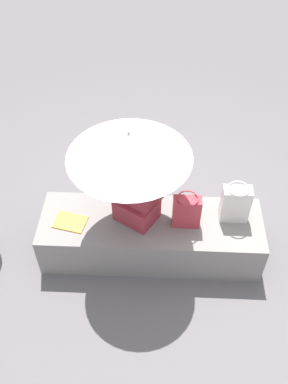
{
  "coord_description": "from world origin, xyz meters",
  "views": [
    {
      "loc": [
        0.04,
        -2.44,
        3.35
      ],
      "look_at": [
        -0.07,
        0.02,
        0.79
      ],
      "focal_mm": 39.34,
      "sensor_mm": 36.0,
      "label": 1
    }
  ],
  "objects_px": {
    "person_seated": "(136,187)",
    "parasol": "(129,145)",
    "magazine": "(70,222)",
    "handbag_black": "(187,211)",
    "tote_bag_canvas": "(235,204)"
  },
  "relations": [
    {
      "from": "parasol",
      "to": "magazine",
      "type": "distance_m",
      "value": 1.04
    },
    {
      "from": "parasol",
      "to": "handbag_black",
      "type": "height_order",
      "value": "parasol"
    },
    {
      "from": "person_seated",
      "to": "magazine",
      "type": "bearing_deg",
      "value": -171.34
    },
    {
      "from": "person_seated",
      "to": "tote_bag_canvas",
      "type": "height_order",
      "value": "person_seated"
    },
    {
      "from": "person_seated",
      "to": "parasol",
      "type": "xyz_separation_m",
      "value": [
        -0.04,
        -0.06,
        0.5
      ]
    },
    {
      "from": "handbag_black",
      "to": "tote_bag_canvas",
      "type": "distance_m",
      "value": 0.44
    },
    {
      "from": "person_seated",
      "to": "magazine",
      "type": "xyz_separation_m",
      "value": [
        -0.59,
        -0.09,
        -0.38
      ]
    },
    {
      "from": "tote_bag_canvas",
      "to": "magazine",
      "type": "distance_m",
      "value": 1.48
    },
    {
      "from": "person_seated",
      "to": "parasol",
      "type": "relative_size",
      "value": 0.87
    },
    {
      "from": "handbag_black",
      "to": "magazine",
      "type": "bearing_deg",
      "value": -178.3
    },
    {
      "from": "handbag_black",
      "to": "magazine",
      "type": "xyz_separation_m",
      "value": [
        -1.03,
        -0.03,
        -0.16
      ]
    },
    {
      "from": "parasol",
      "to": "handbag_black",
      "type": "relative_size",
      "value": 3.03
    },
    {
      "from": "person_seated",
      "to": "handbag_black",
      "type": "relative_size",
      "value": 2.64
    },
    {
      "from": "parasol",
      "to": "tote_bag_canvas",
      "type": "height_order",
      "value": "parasol"
    },
    {
      "from": "handbag_black",
      "to": "magazine",
      "type": "distance_m",
      "value": 1.04
    }
  ]
}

